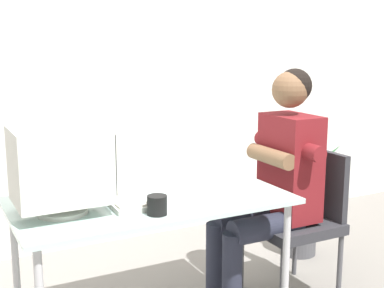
# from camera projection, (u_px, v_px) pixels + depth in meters

# --- Properties ---
(wall_back) EXTENTS (8.00, 0.10, 3.00)m
(wall_back) POSITION_uv_depth(u_px,v_px,m) (111.00, 40.00, 3.81)
(wall_back) COLOR silver
(wall_back) RESTS_ON ground_plane
(desk) EXTENTS (1.34, 0.72, 0.74)m
(desk) POSITION_uv_depth(u_px,v_px,m) (151.00, 210.00, 2.62)
(desk) COLOR #B7B7BC
(desk) RESTS_ON ground_plane
(crt_monitor) EXTENTS (0.42, 0.33, 0.39)m
(crt_monitor) POSITION_uv_depth(u_px,v_px,m) (61.00, 165.00, 2.33)
(crt_monitor) COLOR silver
(crt_monitor) RESTS_ON desk
(keyboard) EXTENTS (0.18, 0.40, 0.03)m
(keyboard) POSITION_uv_depth(u_px,v_px,m) (122.00, 199.00, 2.54)
(keyboard) COLOR silver
(keyboard) RESTS_ON desk
(office_chair) EXTENTS (0.47, 0.47, 0.87)m
(office_chair) POSITION_uv_depth(u_px,v_px,m) (300.00, 213.00, 3.13)
(office_chair) COLOR #4C4C51
(office_chair) RESTS_ON ground_plane
(person_seated) EXTENTS (0.73, 0.55, 1.35)m
(person_seated) POSITION_uv_depth(u_px,v_px,m) (274.00, 179.00, 2.99)
(person_seated) COLOR maroon
(person_seated) RESTS_ON ground_plane
(potted_plant) EXTENTS (0.63, 0.67, 0.88)m
(potted_plant) POSITION_uv_depth(u_px,v_px,m) (300.00, 197.00, 3.73)
(potted_plant) COLOR #4C4C51
(potted_plant) RESTS_ON ground_plane
(desk_mug) EXTENTS (0.09, 0.10, 0.09)m
(desk_mug) POSITION_uv_depth(u_px,v_px,m) (157.00, 205.00, 2.35)
(desk_mug) COLOR black
(desk_mug) RESTS_ON desk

